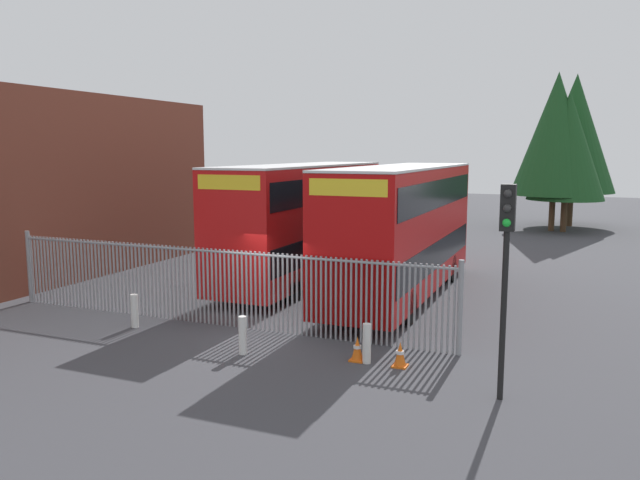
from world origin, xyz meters
TOP-DOWN VIEW (x-y plane):
  - ground_plane at (0.00, 8.00)m, footprint 100.00×100.00m
  - palisade_fence at (-1.65, 0.00)m, footprint 14.11×0.14m
  - double_decker_bus_near_gate at (-1.76, 6.58)m, footprint 2.54×10.81m
  - double_decker_bus_behind_fence_left at (2.39, 5.50)m, footprint 2.54×10.81m
  - bollard_near_left at (-3.50, -1.12)m, footprint 0.20×0.20m
  - bollard_center_front at (0.46, -1.98)m, footprint 0.20×0.20m
  - bollard_near_right at (3.45, -1.43)m, footprint 0.20×0.20m
  - traffic_cone_by_gate at (4.24, -1.36)m, footprint 0.34×0.34m
  - traffic_cone_mid_forecourt at (3.20, -1.36)m, footprint 0.34×0.34m
  - traffic_light_kerbside at (6.59, -2.43)m, footprint 0.28×0.33m
  - tree_tall_back at (7.31, 29.10)m, footprint 5.30×5.30m
  - tree_short_side at (6.32, 26.00)m, footprint 5.17×5.17m
  - tree_mid_row at (7.01, 25.83)m, footprint 4.53×4.53m

SIDE VIEW (x-z plane):
  - ground_plane at x=0.00m, z-range 0.00..0.00m
  - traffic_cone_by_gate at x=4.24m, z-range -0.01..0.58m
  - traffic_cone_mid_forecourt at x=3.20m, z-range -0.01..0.58m
  - bollard_near_left at x=-3.50m, z-range 0.00..0.95m
  - bollard_center_front at x=0.46m, z-range 0.00..0.95m
  - bollard_near_right at x=3.45m, z-range 0.00..0.95m
  - palisade_fence at x=-1.65m, z-range 0.00..2.35m
  - double_decker_bus_near_gate at x=-1.76m, z-range 0.21..4.63m
  - double_decker_bus_behind_fence_left at x=2.39m, z-range 0.21..4.63m
  - traffic_light_kerbside at x=6.59m, z-range 0.84..5.14m
  - tree_mid_row at x=7.01m, z-range 0.97..9.40m
  - tree_short_side at x=6.32m, z-range 1.11..10.71m
  - tree_tall_back at x=7.31m, z-range 1.10..10.89m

